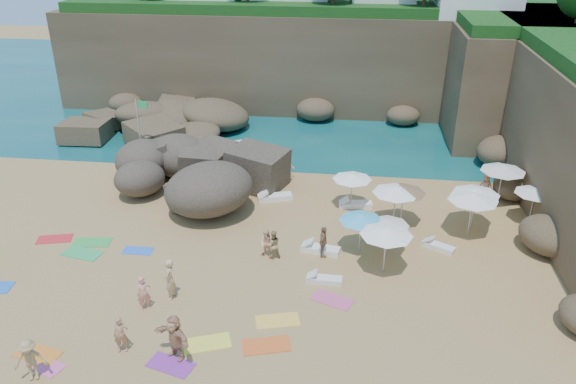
# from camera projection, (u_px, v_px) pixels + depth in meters

# --- Properties ---
(ground) EXTENTS (120.00, 120.00, 0.00)m
(ground) POSITION_uv_depth(u_px,v_px,m) (240.00, 253.00, 27.64)
(ground) COLOR tan
(ground) RESTS_ON ground
(seawater) EXTENTS (120.00, 120.00, 0.00)m
(seawater) POSITION_uv_depth(u_px,v_px,m) (303.00, 88.00, 54.39)
(seawater) COLOR #0C4751
(seawater) RESTS_ON ground
(cliff_back) EXTENTS (44.00, 8.00, 8.00)m
(cliff_back) POSITION_uv_depth(u_px,v_px,m) (320.00, 59.00, 47.95)
(cliff_back) COLOR brown
(cliff_back) RESTS_ON ground
(cliff_corner) EXTENTS (10.00, 12.00, 8.00)m
(cliff_corner) POSITION_uv_depth(u_px,v_px,m) (516.00, 80.00, 41.79)
(cliff_corner) COLOR brown
(cliff_corner) RESTS_ON ground
(rock_promontory) EXTENTS (12.00, 7.00, 2.00)m
(rock_promontory) POSITION_uv_depth(u_px,v_px,m) (142.00, 133.00, 43.16)
(rock_promontory) COLOR brown
(rock_promontory) RESTS_ON ground
(marina_masts) EXTENTS (3.10, 0.10, 6.00)m
(marina_masts) POSITION_uv_depth(u_px,v_px,m) (136.00, 53.00, 54.95)
(marina_masts) COLOR white
(marina_masts) RESTS_ON ground
(rock_outcrop) EXTENTS (10.20, 9.16, 3.34)m
(rock_outcrop) POSITION_uv_depth(u_px,v_px,m) (192.00, 189.00, 34.12)
(rock_outcrop) COLOR brown
(rock_outcrop) RESTS_ON ground
(flag_pole) EXTENTS (0.85, 0.27, 4.39)m
(flag_pole) POSITION_uv_depth(u_px,v_px,m) (140.00, 123.00, 36.69)
(flag_pole) COLOR silver
(flag_pole) RESTS_ON ground
(parasol_0) EXTENTS (2.44, 2.44, 2.31)m
(parasol_0) POSITION_uv_depth(u_px,v_px,m) (246.00, 143.00, 35.29)
(parasol_0) COLOR silver
(parasol_0) RESTS_ON ground
(parasol_1) EXTENTS (2.22, 2.22, 2.10)m
(parasol_1) POSITION_uv_depth(u_px,v_px,m) (352.00, 176.00, 31.17)
(parasol_1) COLOR silver
(parasol_1) RESTS_ON ground
(parasol_2) EXTENTS (2.47, 2.47, 2.34)m
(parasol_2) POSITION_uv_depth(u_px,v_px,m) (476.00, 191.00, 28.99)
(parasol_2) COLOR silver
(parasol_2) RESTS_ON ground
(parasol_3) EXTENTS (2.53, 2.53, 2.39)m
(parasol_3) POSITION_uv_depth(u_px,v_px,m) (503.00, 168.00, 31.54)
(parasol_3) COLOR silver
(parasol_3) RESTS_ON ground
(parasol_4) EXTENTS (2.15, 2.15, 2.04)m
(parasol_4) POSITION_uv_depth(u_px,v_px,m) (536.00, 191.00, 29.65)
(parasol_4) COLOR silver
(parasol_4) RESTS_ON ground
(parasol_5) EXTENTS (2.47, 2.47, 2.33)m
(parasol_5) POSITION_uv_depth(u_px,v_px,m) (396.00, 190.00, 29.15)
(parasol_5) COLOR silver
(parasol_5) RESTS_ON ground
(parasol_6) EXTENTS (2.40, 2.40, 2.27)m
(parasol_6) POSITION_uv_depth(u_px,v_px,m) (404.00, 189.00, 29.31)
(parasol_6) COLOR silver
(parasol_6) RESTS_ON ground
(parasol_7) EXTENTS (2.54, 2.54, 2.40)m
(parasol_7) POSITION_uv_depth(u_px,v_px,m) (473.00, 197.00, 28.25)
(parasol_7) COLOR silver
(parasol_7) RESTS_ON ground
(parasol_8) EXTENTS (2.02, 2.02, 1.91)m
(parasol_8) POSITION_uv_depth(u_px,v_px,m) (389.00, 222.00, 26.82)
(parasol_8) COLOR silver
(parasol_8) RESTS_ON ground
(parasol_10) EXTENTS (2.17, 2.17, 2.05)m
(parasol_10) POSITION_uv_depth(u_px,v_px,m) (361.00, 217.00, 26.98)
(parasol_10) COLOR silver
(parasol_10) RESTS_ON ground
(parasol_11) EXTENTS (2.45, 2.45, 2.31)m
(parasol_11) POSITION_uv_depth(u_px,v_px,m) (387.00, 231.00, 25.29)
(parasol_11) COLOR silver
(parasol_11) RESTS_ON ground
(lounger_0) EXTENTS (2.10, 1.27, 0.31)m
(lounger_0) POSITION_uv_depth(u_px,v_px,m) (275.00, 197.00, 32.81)
(lounger_0) COLOR white
(lounger_0) RESTS_ON ground
(lounger_1) EXTENTS (1.92, 0.85, 0.29)m
(lounger_1) POSITION_uv_depth(u_px,v_px,m) (355.00, 204.00, 31.99)
(lounger_1) COLOR white
(lounger_1) RESTS_ON ground
(lounger_2) EXTENTS (1.94, 0.80, 0.29)m
(lounger_2) POSITION_uv_depth(u_px,v_px,m) (467.00, 199.00, 32.62)
(lounger_2) COLOR white
(lounger_2) RESTS_ON ground
(lounger_3) EXTENTS (1.98, 0.97, 0.29)m
(lounger_3) POSITION_uv_depth(u_px,v_px,m) (321.00, 249.00, 27.64)
(lounger_3) COLOR white
(lounger_3) RESTS_ON ground
(lounger_4) EXTENTS (1.65, 1.27, 0.25)m
(lounger_4) POSITION_uv_depth(u_px,v_px,m) (439.00, 247.00, 27.91)
(lounger_4) COLOR white
(lounger_4) RESTS_ON ground
(lounger_5) EXTENTS (1.62, 0.58, 0.25)m
(lounger_5) POSITION_uv_depth(u_px,v_px,m) (324.00, 280.00, 25.36)
(lounger_5) COLOR silver
(lounger_5) RESTS_ON ground
(towel_1) EXTENTS (1.65, 1.24, 0.03)m
(towel_1) POSITION_uv_depth(u_px,v_px,m) (45.00, 365.00, 20.65)
(towel_1) COLOR #E25898
(towel_1) RESTS_ON ground
(towel_2) EXTENTS (1.87, 1.20, 0.03)m
(towel_2) POSITION_uv_depth(u_px,v_px,m) (38.00, 354.00, 21.20)
(towel_2) COLOR orange
(towel_2) RESTS_ON ground
(towel_3) EXTENTS (1.96, 1.17, 0.03)m
(towel_3) POSITION_uv_depth(u_px,v_px,m) (92.00, 242.00, 28.48)
(towel_3) COLOR green
(towel_3) RESTS_ON ground
(towel_4) EXTENTS (2.02, 1.50, 0.03)m
(towel_4) POSITION_uv_depth(u_px,v_px,m) (207.00, 343.00, 21.72)
(towel_4) COLOR yellow
(towel_4) RESTS_ON ground
(towel_6) EXTENTS (1.89, 1.30, 0.03)m
(towel_6) POSITION_uv_depth(u_px,v_px,m) (171.00, 365.00, 20.66)
(towel_6) COLOR purple
(towel_6) RESTS_ON ground
(towel_7) EXTENTS (1.88, 1.28, 0.03)m
(towel_7) POSITION_uv_depth(u_px,v_px,m) (55.00, 239.00, 28.79)
(towel_7) COLOR red
(towel_7) RESTS_ON ground
(towel_8) EXTENTS (1.48, 0.76, 0.03)m
(towel_8) POSITION_uv_depth(u_px,v_px,m) (138.00, 251.00, 27.78)
(towel_8) COLOR blue
(towel_8) RESTS_ON ground
(towel_9) EXTENTS (1.95, 1.46, 0.03)m
(towel_9) POSITION_uv_depth(u_px,v_px,m) (332.00, 300.00, 24.20)
(towel_9) COLOR #D15181
(towel_9) RESTS_ON ground
(towel_10) EXTENTS (2.04, 1.42, 0.03)m
(towel_10) POSITION_uv_depth(u_px,v_px,m) (266.00, 345.00, 21.61)
(towel_10) COLOR orange
(towel_10) RESTS_ON ground
(towel_11) EXTENTS (2.09, 1.35, 0.03)m
(towel_11) POSITION_uv_depth(u_px,v_px,m) (82.00, 253.00, 27.55)
(towel_11) COLOR green
(towel_11) RESTS_ON ground
(towel_12) EXTENTS (1.95, 1.33, 0.03)m
(towel_12) POSITION_uv_depth(u_px,v_px,m) (278.00, 321.00, 22.94)
(towel_12) COLOR #FFBE43
(towel_12) RESTS_ON ground
(person_stand_0) EXTENTS (0.70, 0.63, 1.59)m
(person_stand_0) POSITION_uv_depth(u_px,v_px,m) (144.00, 293.00, 23.31)
(person_stand_0) COLOR #E38C77
(person_stand_0) RESTS_ON ground
(person_stand_1) EXTENTS (0.87, 0.78, 1.47)m
(person_stand_1) POSITION_uv_depth(u_px,v_px,m) (273.00, 245.00, 26.92)
(person_stand_1) COLOR tan
(person_stand_1) RESTS_ON ground
(person_stand_2) EXTENTS (1.14, 0.59, 1.69)m
(person_stand_2) POSITION_uv_depth(u_px,v_px,m) (286.00, 165.00, 35.33)
(person_stand_2) COLOR #E6B582
(person_stand_2) RESTS_ON ground
(person_stand_3) EXTENTS (0.52, 0.99, 1.62)m
(person_stand_3) POSITION_uv_depth(u_px,v_px,m) (323.00, 242.00, 27.00)
(person_stand_3) COLOR #926649
(person_stand_3) RESTS_ON ground
(person_stand_4) EXTENTS (0.87, 0.68, 1.58)m
(person_stand_4) POSITION_uv_depth(u_px,v_px,m) (486.00, 187.00, 32.58)
(person_stand_4) COLOR tan
(person_stand_4) RESTS_ON ground
(person_stand_5) EXTENTS (1.57, 0.61, 1.65)m
(person_stand_5) POSITION_uv_depth(u_px,v_px,m) (242.00, 169.00, 34.81)
(person_stand_5) COLOR tan
(person_stand_5) RESTS_ON ground
(person_stand_6) EXTENTS (0.48, 0.71, 1.93)m
(person_stand_6) POSITION_uv_depth(u_px,v_px,m) (170.00, 279.00, 23.94)
(person_stand_6) COLOR tan
(person_stand_6) RESTS_ON ground
(person_lie_0) EXTENTS (1.59, 1.96, 0.45)m
(person_lie_0) POSITION_uv_depth(u_px,v_px,m) (34.00, 374.00, 19.96)
(person_lie_0) COLOR tan
(person_lie_0) RESTS_ON ground
(person_lie_3) EXTENTS (2.40, 2.45, 0.49)m
(person_lie_3) POSITION_uv_depth(u_px,v_px,m) (176.00, 352.00, 20.94)
(person_lie_3) COLOR tan
(person_lie_3) RESTS_ON ground
(person_lie_4) EXTENTS (0.98, 1.59, 0.36)m
(person_lie_4) POSITION_uv_depth(u_px,v_px,m) (123.00, 347.00, 21.28)
(person_lie_4) COLOR #AE7657
(person_lie_4) RESTS_ON ground
(person_lie_5) EXTENTS (1.18, 1.59, 0.54)m
(person_lie_5) POSITION_uv_depth(u_px,v_px,m) (267.00, 252.00, 27.18)
(person_lie_5) COLOR #F5BC8B
(person_lie_5) RESTS_ON ground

